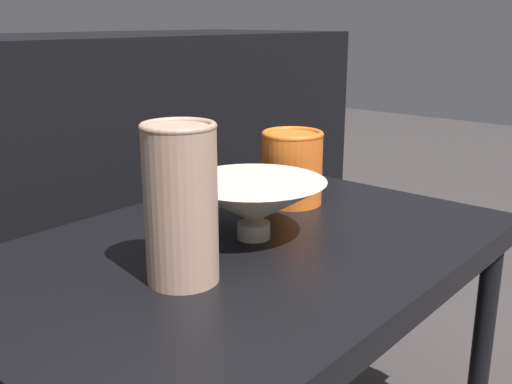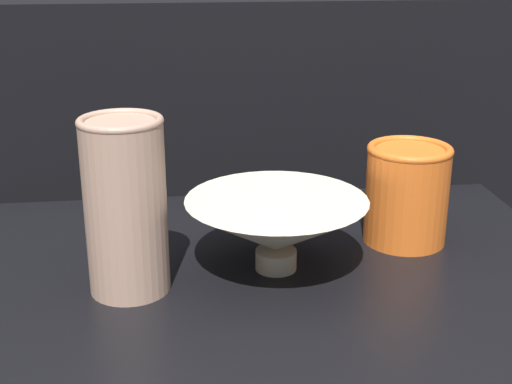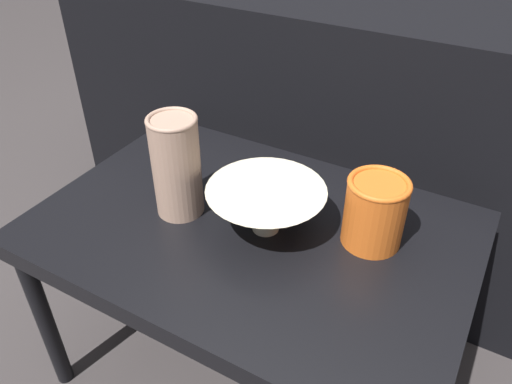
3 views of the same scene
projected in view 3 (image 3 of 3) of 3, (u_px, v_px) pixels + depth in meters
ground_plane at (252, 367)px, 1.21m from camera, size 8.00×8.00×0.00m
table at (252, 242)px, 0.98m from camera, size 0.82×0.56×0.45m
couch_backdrop at (355, 132)px, 1.41m from camera, size 1.62×0.50×0.74m
bowl at (266, 205)px, 0.91m from camera, size 0.22×0.22×0.09m
vase_textured_left at (176, 165)px, 0.93m from camera, size 0.09×0.09×0.20m
vase_colorful_right at (375, 211)px, 0.88m from camera, size 0.11×0.11×0.13m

